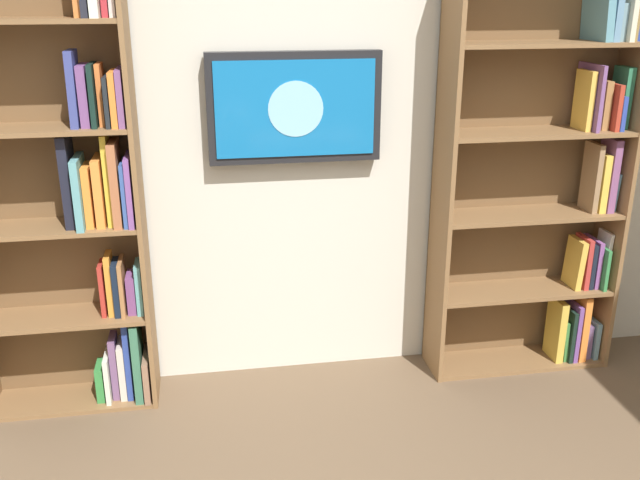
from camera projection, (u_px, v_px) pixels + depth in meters
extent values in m
cube|color=beige|center=(298.00, 111.00, 3.33)|extent=(4.52, 0.06, 2.70)
cube|color=brown|center=(619.00, 170.00, 3.51)|extent=(0.02, 0.28, 2.08)
cube|color=brown|center=(443.00, 178.00, 3.37)|extent=(0.02, 0.28, 2.08)
cube|color=brown|center=(521.00, 168.00, 3.57)|extent=(0.94, 0.01, 2.08)
cube|color=brown|center=(513.00, 360.00, 3.79)|extent=(0.89, 0.27, 0.02)
cube|color=brown|center=(521.00, 290.00, 3.65)|extent=(0.89, 0.27, 0.02)
cube|color=brown|center=(529.00, 214.00, 3.51)|extent=(0.89, 0.27, 0.02)
cube|color=brown|center=(537.00, 133.00, 3.37)|extent=(0.89, 0.27, 0.02)
cube|color=brown|center=(547.00, 44.00, 3.23)|extent=(0.89, 0.27, 0.02)
cube|color=#69909E|center=(589.00, 335.00, 3.82)|extent=(0.02, 0.19, 0.21)
cube|color=slate|center=(581.00, 336.00, 3.82)|extent=(0.04, 0.17, 0.19)
cube|color=orange|center=(578.00, 324.00, 3.76)|extent=(0.04, 0.17, 0.37)
cube|color=#714690|center=(569.00, 327.00, 3.79)|extent=(0.02, 0.22, 0.32)
cube|color=black|center=(564.00, 331.00, 3.78)|extent=(0.02, 0.20, 0.29)
cube|color=#3D7D3A|center=(559.00, 335.00, 3.79)|extent=(0.03, 0.18, 0.23)
cube|color=gold|center=(556.00, 328.00, 3.75)|extent=(0.04, 0.16, 0.34)
cube|color=silver|center=(602.00, 258.00, 3.65)|extent=(0.03, 0.12, 0.29)
cube|color=#347F43|center=(596.00, 264.00, 3.67)|extent=(0.02, 0.22, 0.22)
cube|color=#814A8D|center=(591.00, 261.00, 3.67)|extent=(0.02, 0.17, 0.25)
cube|color=black|center=(585.00, 262.00, 3.67)|extent=(0.02, 0.19, 0.24)
cube|color=#B1332F|center=(582.00, 261.00, 3.64)|extent=(0.03, 0.15, 0.27)
cube|color=gold|center=(575.00, 263.00, 3.64)|extent=(0.05, 0.15, 0.26)
cube|color=#689CB4|center=(609.00, 190.00, 3.55)|extent=(0.03, 0.14, 0.19)
cube|color=#834E7A|center=(608.00, 175.00, 3.49)|extent=(0.04, 0.14, 0.36)
cube|color=gold|center=(599.00, 182.00, 3.50)|extent=(0.04, 0.14, 0.29)
cube|color=#93714D|center=(591.00, 177.00, 3.49)|extent=(0.03, 0.15, 0.34)
cube|color=#2C714D|center=(621.00, 97.00, 3.39)|extent=(0.04, 0.13, 0.29)
cube|color=#2A419F|center=(615.00, 112.00, 3.38)|extent=(0.02, 0.17, 0.16)
cube|color=#AD3624|center=(609.00, 106.00, 3.38)|extent=(0.02, 0.19, 0.22)
cube|color=#A3733F|center=(601.00, 104.00, 3.38)|extent=(0.03, 0.13, 0.23)
cube|color=#815579|center=(595.00, 103.00, 3.37)|extent=(0.03, 0.12, 0.24)
cube|color=#744C83|center=(589.00, 97.00, 3.36)|extent=(0.02, 0.23, 0.31)
cube|color=#E9B846|center=(584.00, 100.00, 3.35)|extent=(0.03, 0.15, 0.28)
cube|color=#2D4698|center=(636.00, 8.00, 3.25)|extent=(0.03, 0.15, 0.29)
cube|color=olive|center=(629.00, 14.00, 3.24)|extent=(0.04, 0.15, 0.23)
cube|color=beige|center=(623.00, 3.00, 3.22)|extent=(0.03, 0.23, 0.33)
cube|color=#71939E|center=(616.00, 22.00, 3.23)|extent=(0.03, 0.14, 0.17)
cube|color=#618CAE|center=(606.00, 18.00, 3.24)|extent=(0.03, 0.23, 0.21)
cube|color=brown|center=(137.00, 176.00, 3.12)|extent=(0.02, 0.28, 2.23)
cube|color=brown|center=(53.00, 172.00, 3.18)|extent=(0.79, 0.01, 2.23)
cube|color=brown|center=(77.00, 399.00, 3.44)|extent=(0.75, 0.27, 0.02)
cube|color=brown|center=(66.00, 317.00, 3.29)|extent=(0.75, 0.27, 0.02)
cube|color=brown|center=(53.00, 228.00, 3.14)|extent=(0.75, 0.27, 0.02)
cube|color=brown|center=(40.00, 129.00, 2.99)|extent=(0.75, 0.27, 0.02)
cube|color=brown|center=(25.00, 20.00, 2.84)|extent=(0.75, 0.27, 0.02)
cube|color=#8C664D|center=(148.00, 373.00, 3.43)|extent=(0.03, 0.24, 0.21)
cube|color=#386E51|center=(138.00, 356.00, 3.40)|extent=(0.04, 0.22, 0.41)
cube|color=#2C4195|center=(129.00, 355.00, 3.41)|extent=(0.03, 0.18, 0.40)
cube|color=beige|center=(123.00, 368.00, 3.42)|extent=(0.03, 0.16, 0.28)
cube|color=#724F77|center=(115.00, 365.00, 3.41)|extent=(0.03, 0.14, 0.31)
cube|color=silver|center=(109.00, 375.00, 3.40)|extent=(0.02, 0.19, 0.23)
cube|color=#33853D|center=(101.00, 380.00, 3.41)|extent=(0.04, 0.14, 0.17)
cube|color=#60A5A3|center=(140.00, 287.00, 3.29)|extent=(0.03, 0.15, 0.24)
cube|color=#754179|center=(132.00, 292.00, 3.31)|extent=(0.04, 0.14, 0.18)
cube|color=#9F6B3E|center=(123.00, 286.00, 3.28)|extent=(0.02, 0.17, 0.26)
cube|color=black|center=(117.00, 287.00, 3.27)|extent=(0.03, 0.14, 0.26)
cube|color=orange|center=(110.00, 283.00, 3.27)|extent=(0.03, 0.13, 0.29)
cube|color=#AB2D24|center=(103.00, 288.00, 3.27)|extent=(0.02, 0.13, 0.25)
cube|color=#7A4A91|center=(131.00, 189.00, 3.12)|extent=(0.02, 0.22, 0.31)
cube|color=#35559B|center=(125.00, 193.00, 3.12)|extent=(0.02, 0.19, 0.28)
cube|color=#A5603C|center=(116.00, 183.00, 3.10)|extent=(0.04, 0.20, 0.37)
cube|color=gold|center=(108.00, 179.00, 3.10)|extent=(0.03, 0.15, 0.41)
cube|color=orange|center=(100.00, 190.00, 3.12)|extent=(0.04, 0.20, 0.30)
cube|color=orange|center=(89.00, 195.00, 3.11)|extent=(0.03, 0.16, 0.27)
cube|color=#599AA2|center=(80.00, 192.00, 3.08)|extent=(0.03, 0.23, 0.31)
cube|color=black|center=(69.00, 180.00, 3.09)|extent=(0.04, 0.19, 0.41)
cube|color=#774A7D|center=(122.00, 97.00, 2.98)|extent=(0.03, 0.20, 0.24)
cube|color=orange|center=(115.00, 98.00, 2.98)|extent=(0.03, 0.20, 0.23)
cube|color=black|center=(109.00, 100.00, 3.00)|extent=(0.02, 0.23, 0.21)
cube|color=orange|center=(101.00, 94.00, 2.99)|extent=(0.02, 0.13, 0.26)
cube|color=black|center=(94.00, 95.00, 2.97)|extent=(0.02, 0.18, 0.26)
cube|color=#71457F|center=(85.00, 95.00, 2.97)|extent=(0.04, 0.18, 0.26)
cube|color=#384187|center=(74.00, 89.00, 2.94)|extent=(0.04, 0.16, 0.32)
cube|color=black|center=(295.00, 108.00, 3.25)|extent=(0.81, 0.06, 0.51)
cube|color=#146BB2|center=(296.00, 109.00, 3.21)|extent=(0.74, 0.01, 0.44)
cylinder|color=#8CCCEA|center=(296.00, 109.00, 3.21)|extent=(0.26, 0.00, 0.26)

